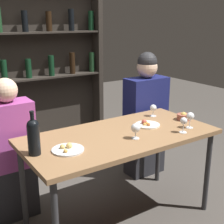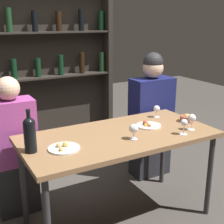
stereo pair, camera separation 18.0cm
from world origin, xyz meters
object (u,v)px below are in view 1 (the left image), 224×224
(wine_glass_3, at_px, (190,117))
(seated_person_right, at_px, (146,117))
(wine_glass_0, at_px, (136,128))
(wine_bottle, at_px, (33,135))
(seated_person_left, at_px, (12,154))
(food_plate_1, at_px, (68,149))
(snack_bowl, at_px, (183,117))
(wine_glass_2, at_px, (153,108))
(food_plate_0, at_px, (147,124))
(wine_glass_1, at_px, (184,122))

(wine_glass_3, distance_m, seated_person_right, 0.78)
(wine_glass_0, height_order, wine_glass_3, wine_glass_3)
(wine_bottle, relative_size, seated_person_left, 0.25)
(food_plate_1, xyz_separation_m, snack_bowl, (1.15, 0.04, 0.02))
(wine_glass_3, xyz_separation_m, seated_person_left, (-1.26, 0.73, -0.29))
(wine_bottle, relative_size, wine_glass_2, 2.70)
(food_plate_0, relative_size, food_plate_1, 0.94)
(wine_glass_3, height_order, seated_person_left, seated_person_left)
(wine_glass_0, xyz_separation_m, wine_glass_2, (0.47, 0.35, -0.00))
(food_plate_0, bearing_deg, snack_bowl, -9.16)
(wine_glass_3, distance_m, seated_person_left, 1.48)
(wine_glass_3, xyz_separation_m, food_plate_0, (-0.25, 0.24, -0.08))
(wine_glass_3, height_order, food_plate_1, wine_glass_3)
(wine_glass_0, distance_m, wine_glass_3, 0.52)
(wine_glass_1, bearing_deg, seated_person_left, 145.45)
(wine_bottle, xyz_separation_m, wine_glass_0, (0.73, -0.14, -0.05))
(food_plate_1, relative_size, seated_person_left, 0.19)
(wine_bottle, relative_size, wine_glass_3, 2.25)
(food_plate_1, height_order, snack_bowl, snack_bowl)
(wine_bottle, distance_m, wine_glass_3, 1.26)
(food_plate_1, height_order, seated_person_right, seated_person_right)
(seated_person_left, bearing_deg, wine_bottle, -88.32)
(wine_glass_3, relative_size, seated_person_right, 0.10)
(wine_glass_0, distance_m, wine_glass_2, 0.59)
(wine_glass_3, bearing_deg, wine_glass_0, 173.58)
(snack_bowl, bearing_deg, seated_person_right, 86.89)
(wine_glass_2, relative_size, food_plate_0, 0.53)
(wine_glass_2, xyz_separation_m, seated_person_left, (-1.22, 0.32, -0.27))
(wine_glass_1, xyz_separation_m, food_plate_0, (-0.13, 0.29, -0.08))
(wine_glass_1, distance_m, seated_person_left, 1.40)
(food_plate_0, height_order, snack_bowl, snack_bowl)
(food_plate_0, relative_size, seated_person_right, 0.16)
(wine_glass_1, distance_m, wine_glass_2, 0.46)
(wine_bottle, relative_size, food_plate_1, 1.35)
(seated_person_left, bearing_deg, wine_glass_0, -42.18)
(wine_glass_0, xyz_separation_m, wine_glass_3, (0.51, -0.06, 0.01))
(wine_glass_1, relative_size, seated_person_left, 0.11)
(wine_glass_2, bearing_deg, food_plate_0, -141.45)
(food_plate_1, height_order, seated_person_left, seated_person_left)
(food_plate_1, bearing_deg, wine_glass_0, -8.70)
(wine_glass_1, bearing_deg, wine_glass_0, 164.70)
(food_plate_0, bearing_deg, wine_bottle, -177.85)
(wine_bottle, relative_size, wine_glass_0, 2.52)
(wine_bottle, bearing_deg, food_plate_0, 2.15)
(wine_glass_3, bearing_deg, food_plate_0, 136.75)
(wine_bottle, height_order, wine_glass_2, wine_bottle)
(wine_glass_2, xyz_separation_m, wine_glass_3, (0.04, -0.41, 0.02))
(food_plate_1, relative_size, seated_person_right, 0.17)
(wine_glass_0, bearing_deg, food_plate_1, 171.30)
(wine_glass_3, relative_size, food_plate_0, 0.64)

